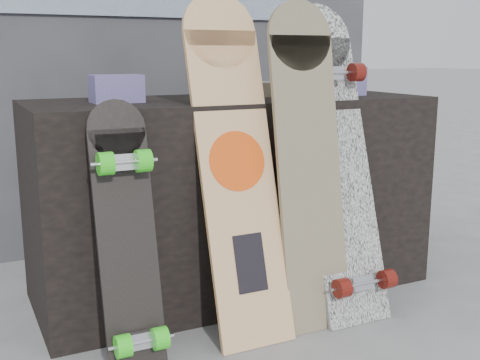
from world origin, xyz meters
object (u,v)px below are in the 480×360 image
vendor_table (233,196)px  skateboard_dark (128,235)px  longboard_celtic (308,156)px  longboard_cascadia (337,154)px  longboard_geisha (235,156)px

vendor_table → skateboard_dark: 0.71m
longboard_celtic → longboard_cascadia: 0.17m
longboard_geisha → skateboard_dark: bearing=-167.5°
vendor_table → longboard_celtic: size_ratio=1.37×
longboard_cascadia → skateboard_dark: (-0.83, -0.08, -0.18)m
vendor_table → longboard_cascadia: size_ratio=1.37×
longboard_celtic → longboard_cascadia: (0.16, 0.05, -0.01)m
vendor_table → skateboard_dark: skateboard_dark is taller
vendor_table → longboard_geisha: size_ratio=1.35×
vendor_table → longboard_geisha: 0.43m
longboard_geisha → longboard_celtic: longboard_geisha is taller
longboard_geisha → longboard_cascadia: bearing=-1.8°
longboard_geisha → longboard_cascadia: (0.42, -0.01, -0.02)m
skateboard_dark → longboard_geisha: bearing=12.5°
longboard_geisha → longboard_cascadia: 0.42m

